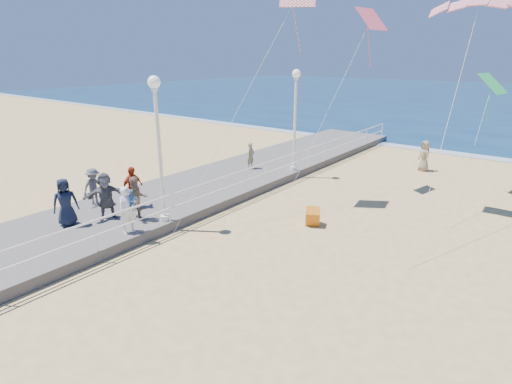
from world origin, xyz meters
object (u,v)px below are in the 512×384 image
Objects in this scene: spectator_5 at (106,196)px; spectator_4 at (65,202)px; spectator_6 at (251,156)px; lamp_post_mid at (158,136)px; spectator_2 at (94,187)px; beach_walker_c at (424,156)px; lamp_post_far at (295,110)px; toddler_held at (133,200)px; box_kite at (313,218)px; spectator_1 at (137,199)px; spectator_3 at (133,187)px; woman_holding_toddler at (127,210)px.

spectator_4 is at bearing -177.92° from spectator_5.
spectator_5 is at bearing 177.58° from spectator_6.
spectator_2 is at bearing -169.73° from lamp_post_mid.
spectator_5 is at bearing -1.36° from spectator_4.
lamp_post_mid is 2.99× the size of beach_walker_c.
lamp_post_far is 10.63m from spectator_5.
toddler_held is 6.82m from box_kite.
spectator_1 is 2.84m from spectator_2.
box_kite is at bearing -24.58° from spectator_5.
lamp_post_mid reaches higher than beach_walker_c.
toddler_held is 2.77m from spectator_4.
spectator_1 is (-0.80, -9.60, -2.40)m from lamp_post_far.
spectator_3 is at bearing -103.34° from lamp_post_far.
lamp_post_mid is 3.26m from spectator_5.
spectator_1 reaches higher than spectator_6.
spectator_2 is at bearing 166.02° from spectator_6.
lamp_post_mid is 9.00m from lamp_post_far.
spectator_2 is 0.91× the size of spectator_3.
spectator_5 is at bearing -67.86° from beach_walker_c.
spectator_2 is 1.82m from spectator_5.
lamp_post_mid is at bearing -166.13° from box_kite.
spectator_2 is at bearing -178.77° from box_kite.
spectator_2 is 1.74m from spectator_3.
toddler_held is 16.93m from beach_walker_c.
lamp_post_far is 2.95× the size of spectator_5.
spectator_4 is (-1.67, -1.88, 0.03)m from spectator_1.
lamp_post_mid reaches higher than spectator_6.
spectator_5 is at bearing -111.22° from spectator_2.
spectator_5 is at bearing -100.59° from lamp_post_far.
spectator_2 is at bearing 55.07° from spectator_4.
spectator_4 is at bearing 120.76° from woman_holding_toddler.
beach_walker_c is (5.22, 16.09, -0.72)m from toddler_held.
spectator_2 is 0.88× the size of spectator_4.
box_kite is (4.21, -5.11, -3.36)m from lamp_post_far.
spectator_2 is at bearing -73.67° from beach_walker_c.
box_kite is at bearing -64.21° from spectator_3.
box_kite is (6.31, 3.74, -0.96)m from spectator_3.
lamp_post_far is at bearing 17.03° from spectator_1.
spectator_6 is at bearing 119.04° from box_kite.
spectator_4 reaches higher than spectator_6.
spectator_5 reaches higher than box_kite.
spectator_1 is (-0.80, -0.60, -2.40)m from lamp_post_mid.
spectator_4 is at bearing -134.90° from lamp_post_mid.
toddler_held is 0.49× the size of spectator_6.
lamp_post_far is 3.09× the size of spectator_1.
woman_holding_toddler is 1.17× the size of spectator_6.
spectator_4 is 1.41m from spectator_5.
spectator_1 is at bearing 45.50° from woman_holding_toddler.
toddler_held is 1.20× the size of box_kite.
spectator_3 is 0.97× the size of beach_walker_c.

